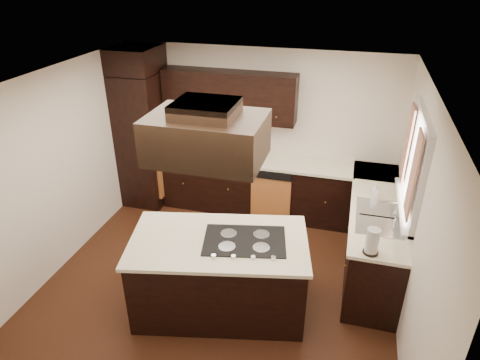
% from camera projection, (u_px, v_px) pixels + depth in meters
% --- Properties ---
extents(floor, '(4.20, 4.20, 0.02)m').
position_uv_depth(floor, '(220.00, 282.00, 5.38)').
color(floor, '#512916').
rests_on(floor, ground).
extents(ceiling, '(4.20, 4.20, 0.02)m').
position_uv_depth(ceiling, '(214.00, 84.00, 4.21)').
color(ceiling, white).
rests_on(ceiling, ground).
extents(wall_back, '(4.20, 0.02, 2.50)m').
position_uv_depth(wall_back, '(260.00, 130.00, 6.60)').
color(wall_back, silver).
rests_on(wall_back, ground).
extents(wall_front, '(4.20, 0.02, 2.50)m').
position_uv_depth(wall_front, '(124.00, 338.00, 2.99)').
color(wall_front, silver).
rests_on(wall_front, ground).
extents(wall_left, '(0.02, 4.20, 2.50)m').
position_uv_depth(wall_left, '(55.00, 173.00, 5.29)').
color(wall_left, silver).
rests_on(wall_left, ground).
extents(wall_right, '(0.02, 4.20, 2.50)m').
position_uv_depth(wall_right, '(417.00, 222.00, 4.30)').
color(wall_right, silver).
rests_on(wall_right, ground).
extents(oven_column, '(0.65, 0.75, 2.12)m').
position_uv_depth(oven_column, '(144.00, 140.00, 6.76)').
color(oven_column, black).
rests_on(oven_column, floor).
extents(wall_oven_face, '(0.05, 0.62, 0.78)m').
position_uv_depth(wall_oven_face, '(164.00, 138.00, 6.65)').
color(wall_oven_face, '#D47F3C').
rests_on(wall_oven_face, oven_column).
extents(base_cabinets_back, '(2.93, 0.60, 0.88)m').
position_uv_depth(base_cabinets_back, '(256.00, 186.00, 6.70)').
color(base_cabinets_back, black).
rests_on(base_cabinets_back, floor).
extents(base_cabinets_right, '(0.60, 2.40, 0.88)m').
position_uv_depth(base_cabinets_right, '(373.00, 234.00, 5.52)').
color(base_cabinets_right, black).
rests_on(base_cabinets_right, floor).
extents(countertop_back, '(2.93, 0.63, 0.04)m').
position_uv_depth(countertop_back, '(256.00, 159.00, 6.48)').
color(countertop_back, '#F3EBC8').
rests_on(countertop_back, base_cabinets_back).
extents(countertop_right, '(0.63, 2.40, 0.04)m').
position_uv_depth(countertop_right, '(377.00, 204.00, 5.31)').
color(countertop_right, '#F3EBC8').
rests_on(countertop_right, base_cabinets_right).
extents(upper_cabinets, '(2.00, 0.34, 0.72)m').
position_uv_depth(upper_cabinets, '(229.00, 96.00, 6.29)').
color(upper_cabinets, black).
rests_on(upper_cabinets, wall_back).
extents(dishwasher_front, '(0.60, 0.05, 0.72)m').
position_uv_depth(dishwasher_front, '(271.00, 200.00, 6.40)').
color(dishwasher_front, '#D47F3C').
rests_on(dishwasher_front, floor).
extents(window_frame, '(0.06, 1.32, 1.12)m').
position_uv_depth(window_frame, '(415.00, 163.00, 4.60)').
color(window_frame, silver).
rests_on(window_frame, wall_right).
extents(window_pane, '(0.00, 1.20, 1.00)m').
position_uv_depth(window_pane, '(418.00, 163.00, 4.59)').
color(window_pane, white).
rests_on(window_pane, wall_right).
extents(curtain_left, '(0.02, 0.34, 0.90)m').
position_uv_depth(curtain_left, '(413.00, 175.00, 4.23)').
color(curtain_left, beige).
rests_on(curtain_left, wall_right).
extents(curtain_right, '(0.02, 0.34, 0.90)m').
position_uv_depth(curtain_right, '(407.00, 144.00, 4.95)').
color(curtain_right, beige).
rests_on(curtain_right, wall_right).
extents(sink_rim, '(0.52, 0.84, 0.01)m').
position_uv_depth(sink_rim, '(379.00, 217.00, 5.00)').
color(sink_rim, silver).
rests_on(sink_rim, countertop_right).
extents(island, '(2.02, 1.38, 0.88)m').
position_uv_depth(island, '(220.00, 275.00, 4.81)').
color(island, black).
rests_on(island, floor).
extents(island_top, '(2.10, 1.46, 0.04)m').
position_uv_depth(island_top, '(219.00, 242.00, 4.60)').
color(island_top, '#F3EBC8').
rests_on(island_top, island).
extents(cooktop, '(0.98, 0.75, 0.01)m').
position_uv_depth(cooktop, '(245.00, 241.00, 4.57)').
color(cooktop, black).
rests_on(cooktop, island_top).
extents(range_hood, '(1.05, 0.72, 0.42)m').
position_uv_depth(range_hood, '(207.00, 138.00, 3.88)').
color(range_hood, black).
rests_on(range_hood, ceiling).
extents(hood_duct, '(0.55, 0.50, 0.13)m').
position_uv_depth(hood_duct, '(206.00, 109.00, 3.75)').
color(hood_duct, black).
rests_on(hood_duct, ceiling).
extents(blender_base, '(0.15, 0.15, 0.10)m').
position_uv_depth(blender_base, '(179.00, 148.00, 6.68)').
color(blender_base, silver).
rests_on(blender_base, countertop_back).
extents(blender_pitcher, '(0.13, 0.13, 0.26)m').
position_uv_depth(blender_pitcher, '(178.00, 137.00, 6.60)').
color(blender_pitcher, silver).
rests_on(blender_pitcher, blender_base).
extents(spice_rack, '(0.39, 0.25, 0.32)m').
position_uv_depth(spice_rack, '(232.00, 146.00, 6.48)').
color(spice_rack, black).
rests_on(spice_rack, countertop_back).
extents(mixing_bowl, '(0.36, 0.36, 0.07)m').
position_uv_depth(mixing_bowl, '(191.00, 150.00, 6.65)').
color(mixing_bowl, silver).
rests_on(mixing_bowl, countertop_back).
extents(soap_bottle, '(0.09, 0.09, 0.18)m').
position_uv_depth(soap_bottle, '(375.00, 190.00, 5.38)').
color(soap_bottle, silver).
rests_on(soap_bottle, countertop_right).
extents(paper_towel, '(0.17, 0.17, 0.29)m').
position_uv_depth(paper_towel, '(372.00, 241.00, 4.32)').
color(paper_towel, silver).
rests_on(paper_towel, countertop_right).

